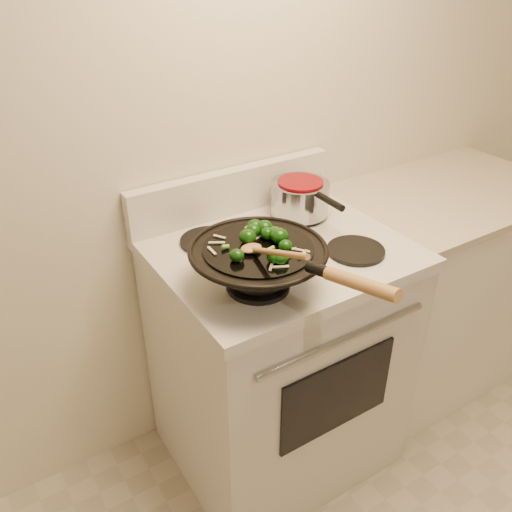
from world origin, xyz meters
TOP-DOWN VIEW (x-y plane):
  - stove at (-0.01, 1.17)m, footprint 0.78×0.67m
  - counter_unit at (0.84, 1.20)m, footprint 0.89×0.62m
  - wok at (-0.19, 1.02)m, footprint 0.38×0.63m
  - stirfry at (-0.16, 1.03)m, footprint 0.22×0.25m
  - wooden_spoon at (-0.21, 0.94)m, footprint 0.06×0.27m
  - saucepan at (0.17, 1.32)m, footprint 0.20×0.32m

SIDE VIEW (x-z plane):
  - counter_unit at x=0.84m, z-range 0.00..0.91m
  - stove at x=-0.01m, z-range -0.07..1.01m
  - saucepan at x=0.17m, z-range 0.93..1.05m
  - wok at x=-0.19m, z-range 0.90..1.10m
  - stirfry at x=-0.16m, z-range 1.04..1.09m
  - wooden_spoon at x=-0.21m, z-range 1.03..1.14m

